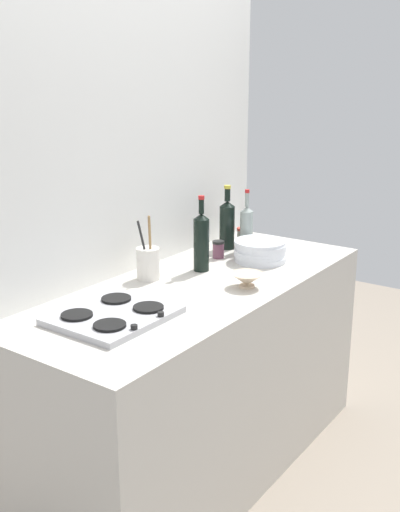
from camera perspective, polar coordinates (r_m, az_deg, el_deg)
name	(u,v)px	position (r m, az deg, el deg)	size (l,w,h in m)	color
ground_plane	(200,465)	(3.02, 0.00, -18.90)	(6.00, 6.00, 0.00)	gray
counter_block	(200,378)	(2.79, 0.00, -11.32)	(1.80, 0.70, 0.90)	beige
backsplash_panel	(130,182)	(2.74, -6.53, 6.90)	(1.90, 0.06, 2.60)	white
stovetop_hob	(113,315)	(2.25, -8.09, -5.48)	(0.41, 0.36, 0.04)	#B2B2B7
plate_stack	(260,251)	(2.92, 5.65, 0.48)	(0.25, 0.25, 0.10)	white
wine_bottle_leftmost	(201,241)	(2.74, 0.12, 1.41)	(0.07, 0.07, 0.34)	black
wine_bottle_mid_left	(227,224)	(3.10, 2.54, 3.05)	(0.08, 0.08, 0.33)	black
wine_bottle_mid_right	(246,228)	(3.07, 4.36, 2.64)	(0.06, 0.06, 0.31)	gray
mixing_bowl	(247,279)	(2.55, 4.42, -2.20)	(0.14, 0.14, 0.06)	beige
utensil_crock	(148,263)	(2.64, -4.87, -0.66)	(0.10, 0.10, 0.29)	silver
condiment_jar_front	(243,237)	(3.18, 4.00, 1.81)	(0.06, 0.06, 0.10)	#9E998C
condiment_jar_rear	(218,249)	(2.96, 1.72, 0.62)	(0.06, 0.06, 0.09)	#66384C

